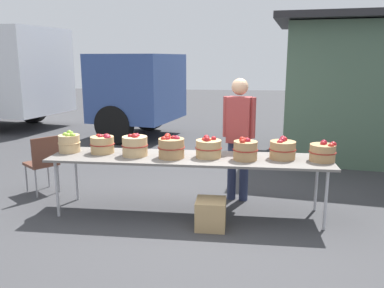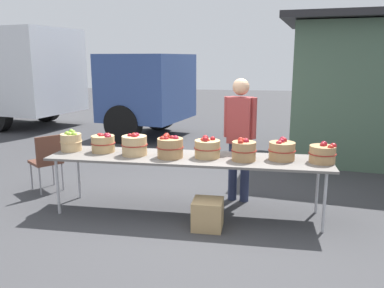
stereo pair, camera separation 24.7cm
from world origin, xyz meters
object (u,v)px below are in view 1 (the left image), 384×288
object	(u,v)px
apple_basket_red_1	(135,145)
box_truck	(20,75)
apple_basket_red_4	(245,149)
apple_basket_red_6	(323,152)
apple_basket_red_2	(171,147)
apple_basket_red_5	(283,149)
folding_chair	(43,160)
apple_basket_red_0	(103,144)
produce_crate	(211,214)
apple_basket_green_0	(69,143)
apple_basket_red_3	(208,148)
market_table	(189,159)
vendor_adult	(239,130)

from	to	relation	value
apple_basket_red_1	box_truck	size ratio (longest dim) A/B	0.04
apple_basket_red_4	apple_basket_red_6	xyz separation A→B (m)	(0.92, 0.05, -0.02)
apple_basket_red_2	apple_basket_red_5	distance (m)	1.37
apple_basket_red_5	folding_chair	xyz separation A→B (m)	(-3.36, 0.45, -0.36)
apple_basket_red_0	folding_chair	size ratio (longest dim) A/B	0.37
apple_basket_red_1	apple_basket_red_6	distance (m)	2.31
produce_crate	folding_chair	bearing A→B (deg)	160.05
apple_basket_red_2	apple_basket_red_5	world-z (taller)	apple_basket_red_2
apple_basket_green_0	produce_crate	world-z (taller)	apple_basket_green_0
apple_basket_red_3	produce_crate	xyz separation A→B (m)	(0.07, -0.43, -0.70)
market_table	apple_basket_green_0	distance (m)	1.61
apple_basket_green_0	apple_basket_red_6	xyz separation A→B (m)	(3.22, -0.07, -0.02)
apple_basket_red_4	produce_crate	world-z (taller)	apple_basket_red_4
apple_basket_red_2	apple_basket_red_3	size ratio (longest dim) A/B	1.01
vendor_adult	apple_basket_green_0	bearing A→B (deg)	24.46
apple_basket_red_2	produce_crate	xyz separation A→B (m)	(0.52, -0.35, -0.71)
apple_basket_red_5	vendor_adult	xyz separation A→B (m)	(-0.54, 0.53, 0.13)
apple_basket_red_0	apple_basket_red_3	xyz separation A→B (m)	(1.39, -0.06, 0.00)
apple_basket_red_2	vendor_adult	world-z (taller)	vendor_adult
market_table	folding_chair	size ratio (longest dim) A/B	4.07
apple_basket_red_1	apple_basket_red_3	distance (m)	0.93
market_table	vendor_adult	xyz separation A→B (m)	(0.61, 0.59, 0.28)
box_truck	apple_basket_red_4	bearing A→B (deg)	-30.82
apple_basket_red_6	vendor_adult	bearing A→B (deg)	149.90
apple_basket_red_6	produce_crate	bearing A→B (deg)	-162.31
produce_crate	apple_basket_red_4	bearing A→B (deg)	43.28
box_truck	vendor_adult	bearing A→B (deg)	-27.81
apple_basket_red_0	apple_basket_red_4	size ratio (longest dim) A/B	1.04
apple_basket_red_1	produce_crate	bearing A→B (deg)	-21.70
apple_basket_red_4	apple_basket_red_5	distance (m)	0.47
apple_basket_green_0	folding_chair	bearing A→B (deg)	145.36
apple_basket_red_1	apple_basket_red_3	xyz separation A→B (m)	(0.93, 0.03, -0.01)
market_table	apple_basket_red_5	size ratio (longest dim) A/B	10.54
box_truck	folding_chair	xyz separation A→B (m)	(3.22, -5.10, -0.98)
market_table	apple_basket_red_6	size ratio (longest dim) A/B	10.86
apple_basket_red_5	vendor_adult	distance (m)	0.77
apple_basket_red_2	box_truck	xyz separation A→B (m)	(-5.23, 5.67, 0.60)
apple_basket_red_2	apple_basket_red_6	world-z (taller)	apple_basket_red_2
vendor_adult	produce_crate	world-z (taller)	vendor_adult
box_truck	folding_chair	bearing A→B (deg)	-45.85
apple_basket_red_4	apple_basket_red_5	xyz separation A→B (m)	(0.45, 0.11, -0.01)
apple_basket_red_6	vendor_adult	distance (m)	1.18
apple_basket_red_3	produce_crate	distance (m)	0.82
apple_basket_red_1	folding_chair	distance (m)	1.65
apple_basket_red_2	box_truck	distance (m)	7.73
apple_basket_red_3	apple_basket_red_4	size ratio (longest dim) A/B	1.09
apple_basket_red_3	box_truck	xyz separation A→B (m)	(-5.68, 5.59, 0.62)
folding_chair	apple_basket_red_4	bearing A→B (deg)	117.73
apple_basket_red_6	produce_crate	world-z (taller)	apple_basket_red_6
apple_basket_red_2	vendor_adult	bearing A→B (deg)	38.41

